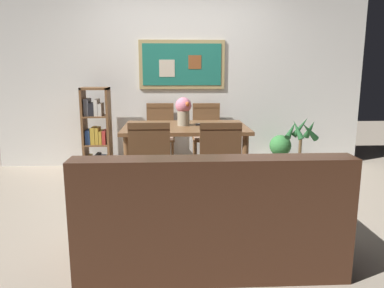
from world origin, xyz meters
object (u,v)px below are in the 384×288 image
(dining_chair_far_right, at_px, (207,131))
(flower_vase, at_px, (183,110))
(leather_couch, at_px, (209,221))
(potted_ivy, at_px, (280,150))
(dining_chair_far_left, at_px, (160,131))
(potted_palm, at_px, (300,151))
(dining_chair_near_left, at_px, (150,160))
(tv_remote, at_px, (202,124))
(dining_table, at_px, (185,134))
(dining_chair_near_right, at_px, (219,160))
(bookshelf, at_px, (97,134))

(dining_chair_far_right, distance_m, flower_vase, 0.95)
(leather_couch, distance_m, potted_ivy, 2.83)
(dining_chair_far_left, distance_m, potted_ivy, 1.71)
(dining_chair_far_right, relative_size, flower_vase, 2.77)
(leather_couch, xyz_separation_m, potted_palm, (1.38, 2.12, 0.03))
(dining_chair_near_left, distance_m, tv_remote, 1.06)
(dining_table, bearing_deg, tv_remote, 8.86)
(dining_chair_far_right, bearing_deg, tv_remote, -98.81)
(potted_ivy, distance_m, potted_palm, 0.45)
(dining_chair_far_right, bearing_deg, leather_couch, -94.58)
(dining_table, distance_m, tv_remote, 0.23)
(dining_chair_near_right, bearing_deg, dining_chair_far_left, 109.52)
(leather_couch, bearing_deg, dining_chair_far_left, 99.45)
(dining_chair_near_right, bearing_deg, potted_palm, 45.24)
(dining_chair_far_right, relative_size, leather_couch, 0.51)
(dining_chair_near_right, xyz_separation_m, bookshelf, (-1.47, 1.59, -0.01))
(potted_palm, xyz_separation_m, flower_vase, (-1.52, -0.31, 0.57))
(leather_couch, bearing_deg, dining_chair_near_right, 78.93)
(potted_ivy, bearing_deg, dining_chair_near_right, -123.06)
(potted_palm, height_order, tv_remote, potted_palm)
(tv_remote, bearing_deg, leather_couch, -92.69)
(leather_couch, height_order, flower_vase, flower_vase)
(dining_chair_far_right, relative_size, tv_remote, 5.71)
(dining_chair_near_left, relative_size, bookshelf, 0.79)
(potted_palm, bearing_deg, dining_table, -167.19)
(tv_remote, bearing_deg, dining_chair_far_left, 122.24)
(dining_chair_near_right, height_order, tv_remote, dining_chair_near_right)
(dining_chair_far_right, xyz_separation_m, potted_ivy, (1.03, -0.07, -0.27))
(dining_chair_far_left, bearing_deg, flower_vase, -69.97)
(potted_ivy, xyz_separation_m, potted_palm, (0.14, -0.42, 0.08))
(bookshelf, bearing_deg, tv_remote, -26.62)
(dining_chair_far_left, xyz_separation_m, dining_chair_near_left, (-0.03, -1.70, 0.00))
(dining_chair_far_right, distance_m, potted_palm, 1.29)
(dining_chair_near_right, bearing_deg, dining_chair_near_left, 177.02)
(potted_ivy, bearing_deg, flower_vase, -151.92)
(bookshelf, xyz_separation_m, flower_vase, (1.15, -0.69, 0.40))
(dining_chair_far_right, bearing_deg, potted_ivy, -3.78)
(dining_chair_far_left, relative_size, flower_vase, 2.77)
(bookshelf, bearing_deg, flower_vase, -30.95)
(dining_table, height_order, dining_chair_near_left, dining_chair_near_left)
(dining_chair_near_right, distance_m, dining_chair_far_right, 1.71)
(dining_chair_near_right, xyz_separation_m, dining_chair_far_right, (0.03, 1.71, 0.00))
(dining_chair_near_left, height_order, tv_remote, dining_chair_near_left)
(dining_table, distance_m, dining_chair_far_right, 0.90)
(dining_chair_near_left, bearing_deg, dining_chair_near_right, -2.98)
(dining_table, bearing_deg, leather_couch, -86.29)
(dining_table, height_order, dining_chair_far_right, dining_chair_far_right)
(bookshelf, bearing_deg, potted_palm, -8.08)
(dining_table, bearing_deg, dining_chair_far_left, 110.59)
(dining_chair_near_left, bearing_deg, tv_remote, 57.38)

